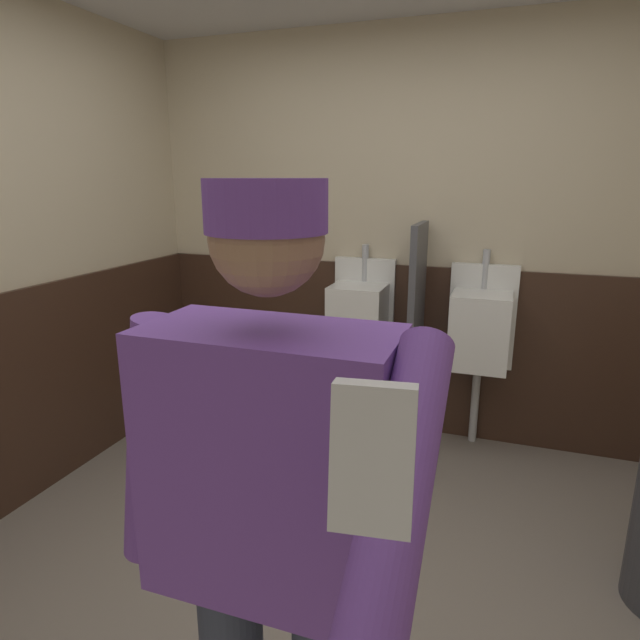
# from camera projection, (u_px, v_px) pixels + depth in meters

# --- Properties ---
(ground_plane) EXTENTS (3.99, 4.12, 0.04)m
(ground_plane) POSITION_uv_depth(u_px,v_px,m) (310.00, 614.00, 2.14)
(ground_plane) COLOR slate
(wall_back) EXTENTS (3.99, 0.12, 2.55)m
(wall_back) POSITION_uv_depth(u_px,v_px,m) (408.00, 239.00, 3.47)
(wall_back) COLOR beige
(wall_back) RESTS_ON ground_plane
(wainscot_band_back) EXTENTS (3.39, 0.03, 1.11)m
(wainscot_band_back) POSITION_uv_depth(u_px,v_px,m) (401.00, 348.00, 3.58)
(wainscot_band_back) COLOR #382319
(wainscot_band_back) RESTS_ON ground_plane
(urinal_left) EXTENTS (0.40, 0.34, 1.24)m
(urinal_left) POSITION_uv_depth(u_px,v_px,m) (359.00, 318.00, 3.48)
(urinal_left) COLOR white
(urinal_left) RESTS_ON ground_plane
(urinal_middle) EXTENTS (0.40, 0.34, 1.24)m
(urinal_middle) POSITION_uv_depth(u_px,v_px,m) (480.00, 329.00, 3.24)
(urinal_middle) COLOR white
(urinal_middle) RESTS_ON ground_plane
(privacy_divider_panel) EXTENTS (0.04, 0.40, 0.90)m
(privacy_divider_panel) POSITION_uv_depth(u_px,v_px,m) (417.00, 299.00, 3.25)
(privacy_divider_panel) COLOR #4C4C51
(person) EXTENTS (0.69, 0.60, 1.66)m
(person) POSITION_uv_depth(u_px,v_px,m) (272.00, 532.00, 1.07)
(person) COLOR #2D3342
(person) RESTS_ON ground_plane
(cell_phone) EXTENTS (0.06, 0.04, 0.11)m
(cell_phone) POSITION_uv_depth(u_px,v_px,m) (373.00, 458.00, 0.39)
(cell_phone) COLOR silver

